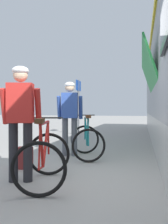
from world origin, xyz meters
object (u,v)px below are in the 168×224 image
Objects in this scene: backpack_on_platform at (24,158)px; bicycle_far_red at (44,157)px; platform_sign_post at (78,98)px; bicycle_near_teal at (87,140)px; cyclist_near_in_blue at (70,112)px; cyclist_far_in_red at (21,113)px.

bicycle_far_red is at bearing -45.31° from backpack_on_platform.
bicycle_near_teal is at bearing -72.76° from platform_sign_post.
cyclist_near_in_blue is 1.70m from backpack_on_platform.
cyclist_near_in_blue is 0.73× the size of platform_sign_post.
backpack_on_platform is (-0.33, 0.73, -0.85)m from cyclist_far_in_red.
cyclist_near_in_blue is 0.80m from bicycle_near_teal.
bicycle_near_teal is 1.56m from backpack_on_platform.
bicycle_near_teal is 1.01× the size of bicycle_far_red.
backpack_on_platform is (-0.90, -1.26, -0.20)m from bicycle_near_teal.
bicycle_far_red is 7.02m from platform_sign_post.
cyclist_far_in_red reaches higher than backpack_on_platform.
bicycle_far_red is at bearing -82.45° from cyclist_near_in_blue.
platform_sign_post is at bearing 107.24° from bicycle_near_teal.
bicycle_far_red is at bearing -79.06° from platform_sign_post.
cyclist_far_in_red is at bearing -93.40° from cyclist_near_in_blue.
platform_sign_post reaches higher than backpack_on_platform.
cyclist_near_in_blue is 1.00× the size of cyclist_far_in_red.
cyclist_far_in_red reaches higher than bicycle_far_red.
bicycle_near_teal is at bearing 85.71° from bicycle_far_red.
platform_sign_post is at bearing 97.12° from backpack_on_platform.
bicycle_near_teal is 2.07m from bicycle_far_red.
platform_sign_post reaches higher than cyclist_near_in_blue.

